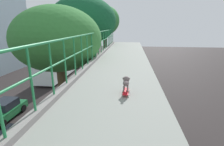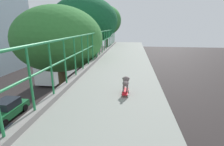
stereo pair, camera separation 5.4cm
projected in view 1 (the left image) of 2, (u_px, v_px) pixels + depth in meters
car_grey_fifth at (13, 142)px, 9.75m from camera, size 1.75×4.29×1.42m
car_green_sixth at (4, 110)px, 13.36m from camera, size 1.87×3.84×1.46m
city_bus at (62, 62)px, 24.99m from camera, size 2.77×11.84×3.47m
roadside_tree_mid at (58, 40)px, 8.57m from camera, size 4.58×4.58×8.37m
roadside_tree_far at (83, 22)px, 14.62m from camera, size 5.89×5.89×9.85m
roadside_tree_farthest at (105, 21)px, 25.11m from camera, size 4.44×4.44×10.27m
toy_skateboard at (126, 92)px, 4.09m from camera, size 0.19×0.46×0.09m
small_dog at (126, 82)px, 4.10m from camera, size 0.19×0.37×0.34m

